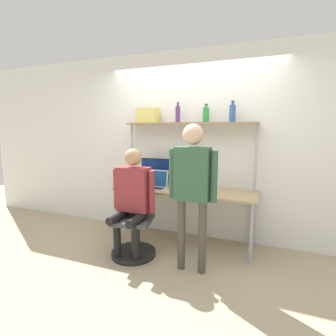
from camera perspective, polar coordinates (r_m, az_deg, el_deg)
ground_plane at (r=3.60m, az=1.81°, el=-17.86°), size 12.00×12.00×0.00m
wall_back at (r=3.87m, az=5.26°, el=4.83°), size 8.00×0.06×2.70m
desk at (r=3.65m, az=3.62°, el=-5.87°), size 1.95×0.62×0.77m
shelf_unit at (r=3.70m, az=4.56°, el=6.18°), size 1.85×0.25×1.69m
monitor at (r=3.87m, az=-2.26°, el=-0.65°), size 0.53×0.23×0.39m
laptop at (r=3.71m, az=-2.73°, el=-3.27°), size 0.34×0.25×0.25m
cell_phone at (r=3.61m, az=1.70°, el=-4.62°), size 0.07×0.15×0.01m
office_chair at (r=3.47m, az=-7.34°, el=-13.65°), size 0.56×0.56×0.95m
person_seated at (r=3.26m, az=-7.81°, el=-5.56°), size 0.57×0.46×1.36m
person_standing at (r=2.85m, az=5.36°, el=-2.54°), size 0.54×0.22×1.65m
bottle_green at (r=3.64m, az=8.28°, el=11.45°), size 0.09×0.09×0.24m
bottle_blue at (r=3.58m, az=13.85°, el=11.53°), size 0.08×0.08×0.27m
bottle_purple at (r=3.75m, az=2.15°, el=11.67°), size 0.07×0.07×0.28m
storage_box at (r=3.93m, az=-4.44°, el=11.32°), size 0.30×0.18×0.21m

